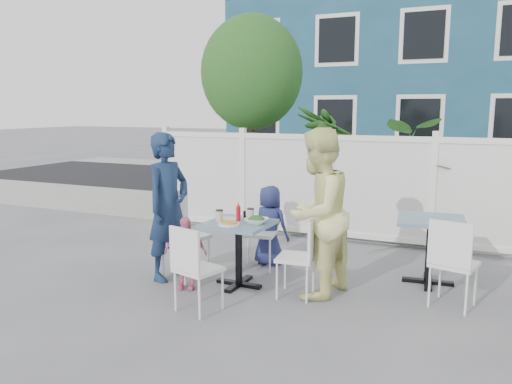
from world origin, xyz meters
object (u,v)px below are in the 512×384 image
at_px(utility_cabinet, 206,173).
at_px(chair_back, 260,225).
at_px(man, 168,207).
at_px(chair_left, 180,228).
at_px(main_table, 239,237).
at_px(woman, 317,213).
at_px(boy, 270,226).
at_px(spare_table, 430,233).
at_px(toddler, 185,253).
at_px(chair_near, 193,263).
at_px(chair_right, 303,251).

relative_size(utility_cabinet, chair_back, 1.52).
bearing_deg(man, chair_back, -35.25).
bearing_deg(chair_left, main_table, 102.47).
bearing_deg(woman, main_table, -71.88).
xyz_separation_m(main_table, boy, (0.03, 0.86, -0.06)).
height_order(spare_table, chair_back, chair_back).
bearing_deg(chair_back, chair_left, 35.04).
bearing_deg(main_table, toddler, -147.69).
distance_m(utility_cabinet, spare_table, 5.48).
xyz_separation_m(man, woman, (1.75, 0.15, 0.04)).
distance_m(chair_near, woman, 1.40).
relative_size(chair_near, toddler, 1.06).
height_order(chair_right, chair_back, chair_back).
bearing_deg(chair_left, chair_right, 102.65).
xyz_separation_m(utility_cabinet, woman, (3.49, -3.87, 0.20)).
relative_size(main_table, woman, 0.41).
height_order(chair_left, chair_right, chair_left).
distance_m(utility_cabinet, woman, 5.21).
distance_m(spare_table, chair_near, 2.71).
bearing_deg(woman, chair_near, -32.60).
distance_m(main_table, chair_back, 0.76).
xyz_separation_m(utility_cabinet, chair_near, (2.53, -4.80, -0.19)).
bearing_deg(utility_cabinet, main_table, -60.05).
bearing_deg(main_table, chair_left, 177.12).
distance_m(chair_right, boy, 1.15).
height_order(spare_table, chair_right, chair_right).
bearing_deg(utility_cabinet, spare_table, -36.99).
height_order(spare_table, chair_near, chair_near).
bearing_deg(chair_near, chair_right, 60.05).
distance_m(utility_cabinet, man, 4.38).
relative_size(chair_left, chair_back, 1.10).
relative_size(main_table, chair_near, 0.85).
xyz_separation_m(spare_table, boy, (-1.93, -0.07, -0.08)).
relative_size(chair_near, boy, 0.85).
bearing_deg(chair_right, spare_table, -56.65).
height_order(chair_back, man, man).
bearing_deg(utility_cabinet, chair_back, -54.86).
bearing_deg(toddler, man, 129.74).
relative_size(chair_left, chair_near, 1.16).
distance_m(utility_cabinet, boy, 4.07).
bearing_deg(utility_cabinet, man, -70.12).
distance_m(spare_table, toddler, 2.76).
xyz_separation_m(main_table, man, (-0.87, -0.07, 0.29)).
bearing_deg(toddler, chair_right, -4.31).
distance_m(woman, toddler, 1.51).
bearing_deg(chair_back, man, 36.06).
xyz_separation_m(main_table, chair_right, (0.76, -0.03, -0.06)).
relative_size(chair_back, boy, 0.89).
bearing_deg(chair_back, chair_right, 126.35).
relative_size(chair_right, man, 0.51).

